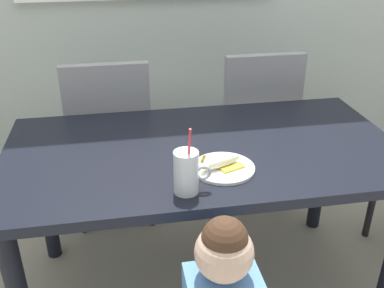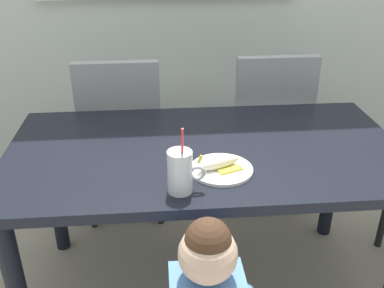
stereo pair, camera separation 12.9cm
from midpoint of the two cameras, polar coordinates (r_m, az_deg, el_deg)
ground_plane at (r=2.20m, az=-0.49°, el=-17.80°), size 24.00×24.00×0.00m
dining_table at (r=1.81m, az=-0.57°, el=-3.09°), size 1.59×0.84×0.74m
dining_chair_left at (r=2.38m, az=-12.11°, el=1.25°), size 0.44×0.45×0.96m
dining_chair_right at (r=2.49m, az=6.66°, el=2.90°), size 0.44×0.44×0.96m
milk_cup at (r=1.44m, az=-3.29°, el=-4.03°), size 0.13×0.08×0.25m
snack_plate at (r=1.60m, az=1.81°, el=-3.20°), size 0.23×0.23×0.01m
peeled_banana at (r=1.59m, az=1.49°, el=-2.42°), size 0.18×0.13×0.07m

